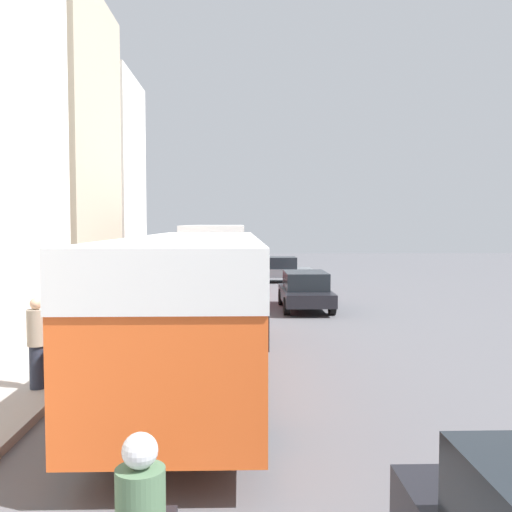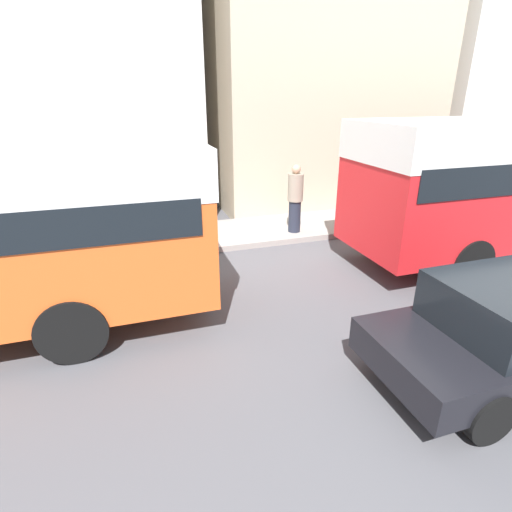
% 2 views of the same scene
% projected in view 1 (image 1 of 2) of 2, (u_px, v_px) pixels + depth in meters
% --- Properties ---
extents(building_far_terrace, '(6.04, 7.36, 12.24)m').
position_uv_depth(building_far_terrace, '(25.00, 150.00, 22.55)').
color(building_far_terrace, '#BCAD93').
rests_on(building_far_terrace, ground_plane).
extents(building_end_row, '(6.65, 6.38, 10.87)m').
position_uv_depth(building_end_row, '(73.00, 182.00, 29.97)').
color(building_end_row, silver).
rests_on(building_end_row, ground_plane).
extents(bus_lead, '(2.51, 11.44, 2.95)m').
position_uv_depth(bus_lead, '(197.00, 286.00, 11.85)').
color(bus_lead, '#EA5B23').
rests_on(bus_lead, ground_plane).
extents(bus_following, '(2.50, 9.53, 3.15)m').
position_uv_depth(bus_following, '(216.00, 250.00, 25.62)').
color(bus_following, red).
rests_on(bus_following, ground_plane).
extents(car_crossing, '(1.82, 4.09, 1.43)m').
position_uv_depth(car_crossing, '(305.00, 290.00, 21.27)').
color(car_crossing, black).
rests_on(car_crossing, ground_plane).
extents(car_far_curb, '(3.90, 1.93, 1.40)m').
position_uv_depth(car_far_curb, '(276.00, 269.00, 31.32)').
color(car_far_curb, slate).
rests_on(car_far_curb, ground_plane).
extents(pedestrian_near_curb, '(0.40, 0.40, 1.80)m').
position_uv_depth(pedestrian_near_curb, '(134.00, 283.00, 20.52)').
color(pedestrian_near_curb, '#232838').
rests_on(pedestrian_near_curb, sidewalk).
extents(pedestrian_walking_away, '(0.35, 0.35, 1.70)m').
position_uv_depth(pedestrian_walking_away, '(37.00, 342.00, 10.56)').
color(pedestrian_walking_away, '#232838').
rests_on(pedestrian_walking_away, sidewalk).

